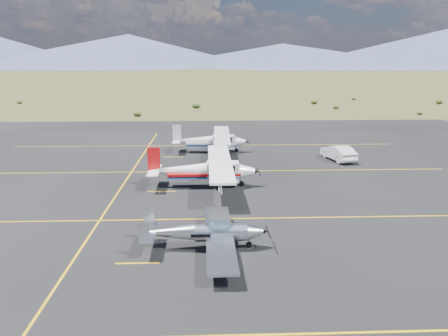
% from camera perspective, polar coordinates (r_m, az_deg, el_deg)
% --- Properties ---
extents(ground, '(1600.00, 1600.00, 0.00)m').
position_cam_1_polar(ground, '(23.60, -2.64, -8.42)').
color(ground, '#383D1C').
rests_on(ground, ground).
extents(apron, '(72.00, 72.00, 0.02)m').
position_cam_1_polar(apron, '(30.18, -2.57, -3.32)').
color(apron, black).
rests_on(apron, ground).
extents(aircraft_low_wing, '(5.85, 8.18, 1.79)m').
position_cam_1_polar(aircraft_low_wing, '(21.38, -2.25, -8.40)').
color(aircraft_low_wing, silver).
rests_on(aircraft_low_wing, apron).
extents(aircraft_cessna, '(6.90, 11.50, 2.93)m').
position_cam_1_polar(aircraft_cessna, '(31.35, -2.64, -0.18)').
color(aircraft_cessna, white).
rests_on(aircraft_cessna, apron).
extents(aircraft_plain, '(6.46, 10.79, 2.74)m').
position_cam_1_polar(aircraft_plain, '(43.04, -1.74, 3.65)').
color(aircraft_plain, silver).
rests_on(aircraft_plain, apron).
extents(sedan, '(2.41, 4.49, 1.40)m').
position_cam_1_polar(sedan, '(41.01, 14.71, 1.94)').
color(sedan, silver).
rests_on(sedan, apron).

